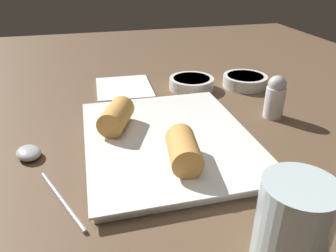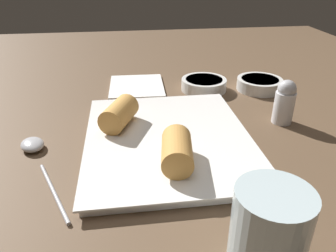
{
  "view_description": "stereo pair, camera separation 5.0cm",
  "coord_description": "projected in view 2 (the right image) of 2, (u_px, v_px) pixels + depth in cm",
  "views": [
    {
      "loc": [
        40.0,
        -11.56,
        28.41
      ],
      "look_at": [
        -2.93,
        -0.71,
        5.14
      ],
      "focal_mm": 35.0,
      "sensor_mm": 36.0,
      "label": 1
    },
    {
      "loc": [
        40.95,
        -6.65,
        28.41
      ],
      "look_at": [
        -2.93,
        -0.71,
        5.14
      ],
      "focal_mm": 35.0,
      "sensor_mm": 36.0,
      "label": 2
    }
  ],
  "objects": [
    {
      "name": "salt_shaker",
      "position": [
        285.0,
        102.0,
        0.56
      ],
      "size": [
        3.5,
        3.5,
        7.83
      ],
      "color": "silver",
      "rests_on": "table_surface"
    },
    {
      "name": "serving_plate",
      "position": [
        168.0,
        139.0,
        0.51
      ],
      "size": [
        30.91,
        25.27,
        1.5
      ],
      "color": "white",
      "rests_on": "table_surface"
    },
    {
      "name": "roll_front_left",
      "position": [
        120.0,
        113.0,
        0.53
      ],
      "size": [
        8.43,
        6.66,
        4.09
      ],
      "color": "#D19347",
      "rests_on": "serving_plate"
    },
    {
      "name": "napkin",
      "position": [
        137.0,
        86.0,
        0.73
      ],
      "size": [
        14.21,
        12.2,
        0.6
      ],
      "color": "white",
      "rests_on": "table_surface"
    },
    {
      "name": "dipping_bowl_near",
      "position": [
        204.0,
        84.0,
        0.71
      ],
      "size": [
        9.75,
        9.75,
        2.51
      ],
      "color": "silver",
      "rests_on": "table_surface"
    },
    {
      "name": "drinking_glass",
      "position": [
        269.0,
        234.0,
        0.29
      ],
      "size": [
        6.87,
        6.87,
        9.1
      ],
      "color": "silver",
      "rests_on": "table_surface"
    },
    {
      "name": "roll_front_right",
      "position": [
        177.0,
        149.0,
        0.43
      ],
      "size": [
        8.35,
        5.06,
        4.09
      ],
      "color": "#D19347",
      "rests_on": "serving_plate"
    },
    {
      "name": "spoon",
      "position": [
        35.0,
        150.0,
        0.49
      ],
      "size": [
        20.0,
        10.19,
        1.51
      ],
      "color": "#B2B2B7",
      "rests_on": "table_surface"
    },
    {
      "name": "dipping_bowl_far",
      "position": [
        259.0,
        84.0,
        0.71
      ],
      "size": [
        9.75,
        9.75,
        2.51
      ],
      "color": "silver",
      "rests_on": "table_surface"
    },
    {
      "name": "table_surface",
      "position": [
        175.0,
        159.0,
        0.49
      ],
      "size": [
        180.0,
        140.0,
        2.0
      ],
      "color": "brown",
      "rests_on": "ground"
    }
  ]
}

